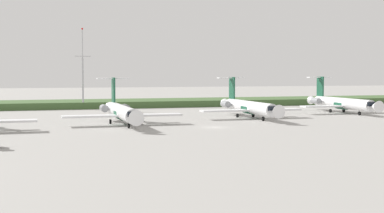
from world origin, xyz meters
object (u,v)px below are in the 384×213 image
(regional_jet_third, at_px, (248,107))
(antenna_mast, at_px, (83,76))
(regional_jet_fourth, at_px, (341,103))
(regional_jet_second, at_px, (121,111))

(regional_jet_third, height_order, antenna_mast, antenna_mast)
(regional_jet_fourth, bearing_deg, regional_jet_third, -164.67)
(regional_jet_second, distance_m, regional_jet_fourth, 59.34)
(regional_jet_second, relative_size, antenna_mast, 1.40)
(regional_jet_second, bearing_deg, regional_jet_third, 13.91)
(regional_jet_third, bearing_deg, regional_jet_second, -166.09)
(regional_jet_fourth, bearing_deg, antenna_mast, 152.23)
(regional_jet_fourth, height_order, antenna_mast, antenna_mast)
(regional_jet_second, height_order, regional_jet_third, same)
(regional_jet_second, bearing_deg, antenna_mast, 93.68)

